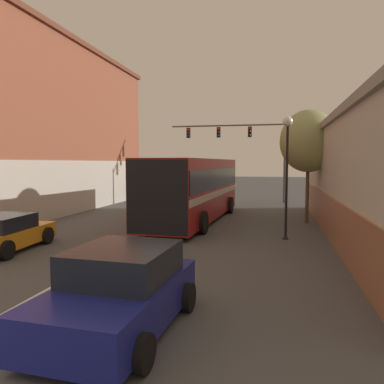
{
  "coord_description": "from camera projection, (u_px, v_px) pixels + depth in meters",
  "views": [
    {
      "loc": [
        5.36,
        -2.9,
        3.08
      ],
      "look_at": [
        1.43,
        14.54,
        1.67
      ],
      "focal_mm": 35.0,
      "sensor_mm": 36.0,
      "label": 1
    }
  ],
  "objects": [
    {
      "name": "parked_car_left_mid",
      "position": [
        5.0,
        234.0,
        13.06
      ],
      "size": [
        2.12,
        3.99,
        1.26
      ],
      "rotation": [
        0.0,
        0.0,
        1.64
      ],
      "color": "orange",
      "rests_on": "ground_plane"
    },
    {
      "name": "parked_car_left_near",
      "position": [
        164.0,
        190.0,
        33.45
      ],
      "size": [
        2.15,
        4.29,
        1.36
      ],
      "rotation": [
        0.0,
        0.0,
        1.57
      ],
      "color": "black",
      "rests_on": "ground_plane"
    },
    {
      "name": "bus",
      "position": [
        194.0,
        186.0,
        19.64
      ],
      "size": [
        3.31,
        11.21,
        3.26
      ],
      "rotation": [
        0.0,
        0.0,
        1.52
      ],
      "color": "maroon",
      "rests_on": "ground_plane"
    },
    {
      "name": "lane_center_line",
      "position": [
        167.0,
        223.0,
        19.02
      ],
      "size": [
        0.14,
        42.4,
        0.01
      ],
      "color": "silver",
      "rests_on": "ground_plane"
    },
    {
      "name": "street_lamp",
      "position": [
        287.0,
        158.0,
        14.78
      ],
      "size": [
        0.39,
        0.39,
        4.89
      ],
      "color": "black",
      "rests_on": "ground_plane"
    },
    {
      "name": "hatchback_foreground",
      "position": [
        120.0,
        292.0,
        6.89
      ],
      "size": [
        2.31,
        3.9,
        1.5
      ],
      "rotation": [
        0.0,
        0.0,
        1.52
      ],
      "color": "navy",
      "rests_on": "ground_plane"
    },
    {
      "name": "traffic_signal_gantry",
      "position": [
        245.0,
        142.0,
        28.88
      ],
      "size": [
        8.93,
        0.36,
        6.26
      ],
      "color": "#514C47",
      "rests_on": "ground_plane"
    },
    {
      "name": "street_tree_near",
      "position": [
        308.0,
        141.0,
        18.77
      ],
      "size": [
        2.84,
        2.55,
        5.72
      ],
      "color": "brown",
      "rests_on": "ground_plane"
    }
  ]
}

